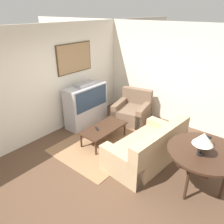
{
  "coord_description": "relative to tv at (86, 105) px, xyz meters",
  "views": [
    {
      "loc": [
        -2.86,
        -2.32,
        2.99
      ],
      "look_at": [
        0.77,
        0.67,
        0.75
      ],
      "focal_mm": 35.0,
      "sensor_mm": 36.0,
      "label": 1
    }
  ],
  "objects": [
    {
      "name": "armchair",
      "position": [
        0.97,
        -0.89,
        -0.29
      ],
      "size": [
        1.12,
        1.08,
        0.88
      ],
      "rotation": [
        0.0,
        0.0,
        -1.35
      ],
      "color": "brown",
      "rests_on": "ground_plane"
    },
    {
      "name": "wall_back",
      "position": [
        -0.93,
        0.39,
        0.78
      ],
      "size": [
        12.0,
        0.1,
        2.7
      ],
      "color": "silver",
      "rests_on": "ground_plane"
    },
    {
      "name": "area_rug",
      "position": [
        -0.33,
        -1.05,
        -0.57
      ],
      "size": [
        2.52,
        1.71,
        0.01
      ],
      "color": "#99704C",
      "rests_on": "ground_plane"
    },
    {
      "name": "coffee_table",
      "position": [
        -0.39,
        -0.99,
        -0.23
      ],
      "size": [
        1.18,
        0.57,
        0.39
      ],
      "color": "#3D2619",
      "rests_on": "ground_plane"
    },
    {
      "name": "ground_plane",
      "position": [
        -0.95,
        -1.74,
        -0.58
      ],
      "size": [
        12.0,
        12.0,
        0.0
      ],
      "primitive_type": "plane",
      "color": "brown"
    },
    {
      "name": "tv",
      "position": [
        0.0,
        0.0,
        0.0
      ],
      "size": [
        1.24,
        0.48,
        1.22
      ],
      "color": "#B7B7BC",
      "rests_on": "ground_plane"
    },
    {
      "name": "wall_right",
      "position": [
        1.68,
        -1.74,
        0.77
      ],
      "size": [
        0.06,
        12.0,
        2.7
      ],
      "color": "silver",
      "rests_on": "ground_plane"
    },
    {
      "name": "couch",
      "position": [
        -0.37,
        -2.21,
        -0.28
      ],
      "size": [
        1.89,
        1.1,
        0.88
      ],
      "rotation": [
        0.0,
        0.0,
        3.06
      ],
      "color": "tan",
      "rests_on": "ground_plane"
    },
    {
      "name": "console_table",
      "position": [
        -0.44,
        -3.33,
        0.15
      ],
      "size": [
        1.25,
        1.25,
        0.8
      ],
      "color": "#3D2619",
      "rests_on": "ground_plane"
    },
    {
      "name": "table_lamp",
      "position": [
        -0.6,
        -3.31,
        0.52
      ],
      "size": [
        0.33,
        0.33,
        0.41
      ],
      "color": "black",
      "rests_on": "console_table"
    },
    {
      "name": "remote",
      "position": [
        -0.56,
        -0.92,
        -0.18
      ],
      "size": [
        0.11,
        0.16,
        0.02
      ],
      "color": "black",
      "rests_on": "coffee_table"
    },
    {
      "name": "mantel_clock",
      "position": [
        -0.31,
        -3.31,
        0.31
      ],
      "size": [
        0.14,
        0.1,
        0.19
      ],
      "color": "black",
      "rests_on": "console_table"
    }
  ]
}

